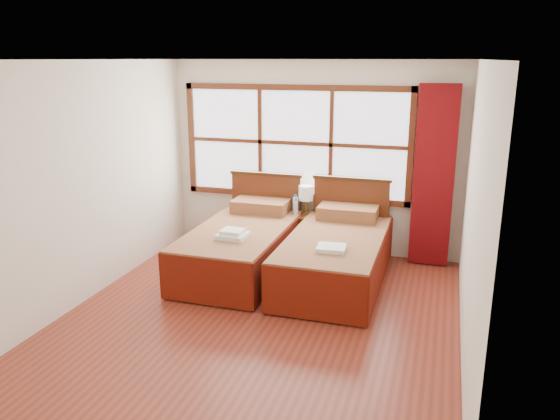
% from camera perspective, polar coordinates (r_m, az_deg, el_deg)
% --- Properties ---
extents(floor, '(4.50, 4.50, 0.00)m').
position_cam_1_polar(floor, '(5.82, -2.06, -11.08)').
color(floor, maroon).
rests_on(floor, ground).
extents(ceiling, '(4.50, 4.50, 0.00)m').
position_cam_1_polar(ceiling, '(5.21, -2.35, 15.44)').
color(ceiling, white).
rests_on(ceiling, wall_back).
extents(wall_back, '(4.00, 0.00, 4.00)m').
position_cam_1_polar(wall_back, '(7.48, 3.52, 5.45)').
color(wall_back, silver).
rests_on(wall_back, floor).
extents(wall_left, '(0.00, 4.50, 4.50)m').
position_cam_1_polar(wall_left, '(6.30, -19.65, 2.65)').
color(wall_left, silver).
rests_on(wall_left, floor).
extents(wall_right, '(0.00, 4.50, 4.50)m').
position_cam_1_polar(wall_right, '(5.09, 19.59, -0.28)').
color(wall_right, silver).
rests_on(wall_right, floor).
extents(window, '(3.16, 0.06, 1.56)m').
position_cam_1_polar(window, '(7.47, 1.60, 7.01)').
color(window, white).
rests_on(window, wall_back).
extents(curtain, '(0.50, 0.16, 2.30)m').
position_cam_1_polar(curtain, '(7.17, 15.77, 3.38)').
color(curtain, maroon).
rests_on(curtain, wall_back).
extents(bed_left, '(1.11, 2.15, 1.08)m').
position_cam_1_polar(bed_left, '(6.94, -3.90, -3.67)').
color(bed_left, '#391E0B').
rests_on(bed_left, floor).
extents(bed_right, '(1.12, 2.17, 1.09)m').
position_cam_1_polar(bed_right, '(6.62, 5.91, -4.65)').
color(bed_right, '#391E0B').
rests_on(bed_right, floor).
extents(nightstand, '(0.42, 0.41, 0.56)m').
position_cam_1_polar(nightstand, '(7.52, 2.06, -2.52)').
color(nightstand, '#562612').
rests_on(nightstand, floor).
extents(towels_left, '(0.35, 0.30, 0.10)m').
position_cam_1_polar(towels_left, '(6.43, -4.98, -2.54)').
color(towels_left, white).
rests_on(towels_left, bed_left).
extents(towels_right, '(0.33, 0.30, 0.05)m').
position_cam_1_polar(towels_right, '(6.01, 5.38, -3.99)').
color(towels_right, white).
rests_on(towels_right, bed_right).
extents(lamp, '(0.20, 0.20, 0.39)m').
position_cam_1_polar(lamp, '(7.44, 2.73, 1.70)').
color(lamp, '#B48839').
rests_on(lamp, nightstand).
extents(bottle_near, '(0.06, 0.06, 0.23)m').
position_cam_1_polar(bottle_near, '(7.36, 1.65, 0.21)').
color(bottle_near, silver).
rests_on(bottle_near, nightstand).
extents(bottle_far, '(0.07, 0.07, 0.28)m').
position_cam_1_polar(bottle_far, '(7.41, 1.62, 0.48)').
color(bottle_far, silver).
rests_on(bottle_far, nightstand).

